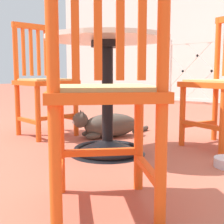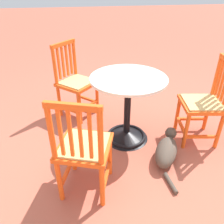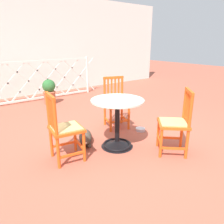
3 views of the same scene
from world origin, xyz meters
The scene contains 7 objects.
ground_plane centered at (0.00, 0.00, 0.00)m, with size 24.00×24.00×0.00m, color #AD5642.
cafe_table centered at (-0.08, -0.05, 0.28)m, with size 0.76×0.76×0.73m.
orange_chair_by_planter centered at (0.41, 0.58, 0.43)m, with size 0.51×0.51×0.91m.
orange_chair_facing_out centered at (-0.86, 0.07, 0.43)m, with size 0.46×0.46×0.91m.
orange_chair_near_fence centered at (0.44, -0.68, 0.43)m, with size 0.57×0.57×0.91m.
tabby_cat centered at (-0.41, 0.32, 0.10)m, with size 0.39×0.71×0.23m.
pet_water_bowl centered at (0.62, 0.16, 0.03)m, with size 0.17×0.17×0.05m, color silver.
Camera 2 is at (0.40, 1.95, 1.59)m, focal length 36.58 mm.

